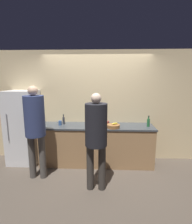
% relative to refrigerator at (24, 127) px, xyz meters
% --- Properties ---
extents(ground_plane, '(14.00, 14.00, 0.00)m').
position_rel_refrigerator_xyz_m(ground_plane, '(1.69, -0.37, -0.85)').
color(ground_plane, '#4C4238').
extents(wall_back, '(5.20, 0.06, 2.60)m').
position_rel_refrigerator_xyz_m(wall_back, '(1.69, 0.32, 0.45)').
color(wall_back, '#D6BC8C').
rests_on(wall_back, ground_plane).
extents(counter, '(2.56, 0.67, 0.91)m').
position_rel_refrigerator_xyz_m(counter, '(1.69, -0.00, -0.39)').
color(counter, '#9E754C').
rests_on(counter, ground_plane).
extents(refrigerator, '(0.68, 0.63, 1.69)m').
position_rel_refrigerator_xyz_m(refrigerator, '(0.00, 0.00, 0.00)').
color(refrigerator, white).
rests_on(refrigerator, ground_plane).
extents(person_left, '(0.38, 0.38, 1.83)m').
position_rel_refrigerator_xyz_m(person_left, '(0.55, -0.67, 0.27)').
color(person_left, '#4C4742').
rests_on(person_left, ground_plane).
extents(person_center, '(0.38, 0.38, 1.72)m').
position_rel_refrigerator_xyz_m(person_center, '(1.73, -0.99, 0.20)').
color(person_center, '#38332D').
rests_on(person_center, ground_plane).
extents(fruit_bowl, '(0.28, 0.28, 0.11)m').
position_rel_refrigerator_xyz_m(fruit_bowl, '(2.06, -0.19, 0.11)').
color(fruit_bowl, brown).
rests_on(fruit_bowl, counter).
extents(utensil_crock, '(0.11, 0.11, 0.29)m').
position_rel_refrigerator_xyz_m(utensil_crock, '(1.66, 0.21, 0.14)').
color(utensil_crock, '#ADA393').
rests_on(utensil_crock, counter).
extents(bottle_green, '(0.06, 0.06, 0.24)m').
position_rel_refrigerator_xyz_m(bottle_green, '(2.84, -0.05, 0.16)').
color(bottle_green, '#236033').
rests_on(bottle_green, counter).
extents(bottle_dark, '(0.05, 0.05, 0.23)m').
position_rel_refrigerator_xyz_m(bottle_dark, '(0.93, 0.08, 0.16)').
color(bottle_dark, '#333338').
rests_on(bottle_dark, counter).
extents(cup_red, '(0.08, 0.08, 0.09)m').
position_rel_refrigerator_xyz_m(cup_red, '(1.94, 0.04, 0.11)').
color(cup_red, '#A33D33').
rests_on(cup_red, counter).
extents(cup_blue, '(0.07, 0.07, 0.10)m').
position_rel_refrigerator_xyz_m(cup_blue, '(0.86, -0.01, 0.12)').
color(cup_blue, '#335184').
rests_on(cup_blue, counter).
extents(potted_plant, '(0.13, 0.13, 0.22)m').
position_rel_refrigerator_xyz_m(potted_plant, '(1.49, 0.04, 0.19)').
color(potted_plant, beige).
rests_on(potted_plant, counter).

